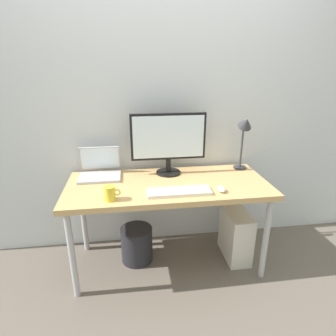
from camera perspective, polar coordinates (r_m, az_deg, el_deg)
The scene contains 11 objects.
ground_plane at distance 2.49m, azimuth 0.00°, elevation -18.41°, with size 6.00×6.00×0.00m, color #665B51.
back_wall at distance 2.35m, azimuth -1.37°, elevation 14.00°, with size 4.40×0.04×2.60m, color silver.
desk at distance 2.14m, azimuth 0.00°, elevation -4.56°, with size 1.51×0.66×0.72m.
monitor at distance 2.22m, azimuth 0.08°, elevation 5.71°, with size 0.59×0.20×0.49m.
laptop at distance 2.29m, azimuth -13.64°, elevation -0.23°, with size 0.32×0.27×0.23m.
desk_lamp at distance 2.37m, azimuth 15.30°, elevation 7.20°, with size 0.11×0.16×0.46m.
keyboard at distance 1.95m, azimuth 2.25°, elevation -4.84°, with size 0.44×0.14×0.02m, color silver.
mouse at distance 2.01m, azimuth 10.78°, elevation -4.24°, with size 0.06×0.09×0.03m, color silver.
coffee_mug at distance 1.88m, azimuth -11.69°, elevation -5.06°, with size 0.11×0.07×0.10m.
computer_tower at distance 2.50m, azimuth 13.56°, elevation -13.02°, with size 0.18×0.36×0.42m, color silver.
wastebasket at distance 2.44m, azimuth -6.34°, elevation -15.09°, with size 0.26×0.26×0.30m, color #232328.
Camera 1 is at (-0.27, -1.92, 1.56)m, focal length 30.04 mm.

